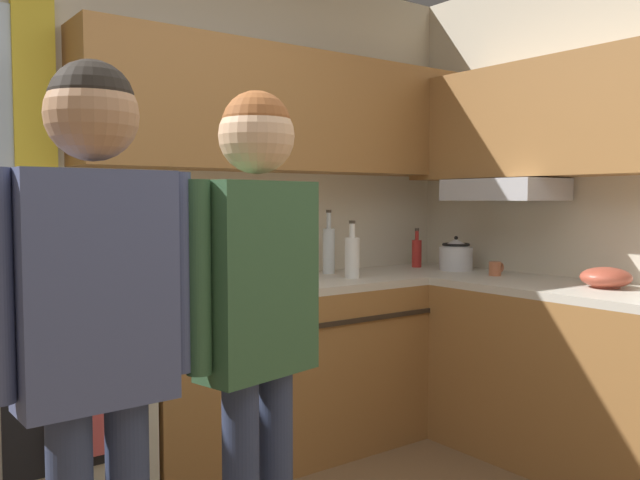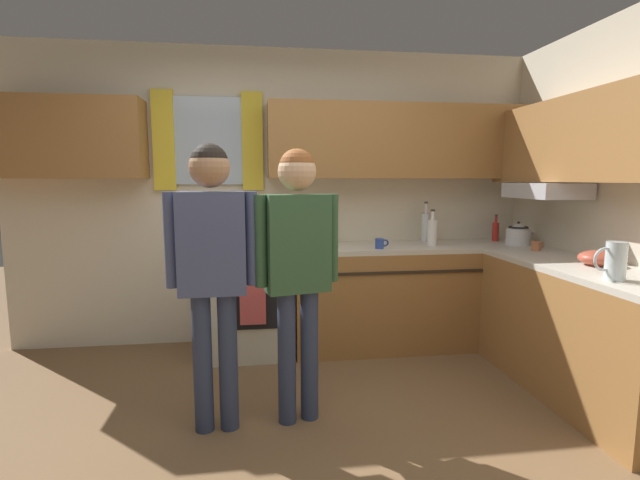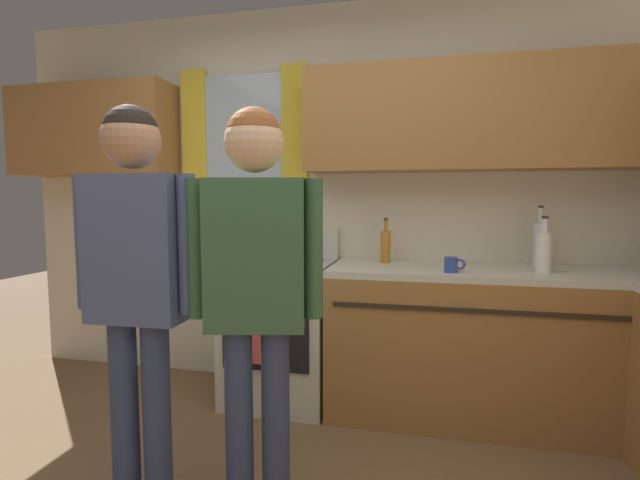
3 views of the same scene
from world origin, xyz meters
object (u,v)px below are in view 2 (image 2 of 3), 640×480
object	(u,v)px
bottle_oil_amber	(328,232)
mug_cobalt_blue	(380,243)
cup_terracotta	(536,246)
water_pitcher	(615,261)
bottle_sauce_red	(496,231)
adult_left	(212,254)
stovetop_kettle	(518,234)
bottle_milk_white	(432,232)
adult_in_plaid	(298,254)
stove_oven	(253,298)
mixing_bowl	(598,258)
bottle_tall_clear	(425,226)

from	to	relation	value
bottle_oil_amber	mug_cobalt_blue	bearing A→B (deg)	-38.85
cup_terracotta	water_pitcher	bearing A→B (deg)	-101.68
bottle_sauce_red	adult_left	bearing A→B (deg)	-151.16
cup_terracotta	stovetop_kettle	bearing A→B (deg)	83.16
bottle_milk_white	adult_left	size ratio (longest dim) A/B	0.19
bottle_milk_white	mug_cobalt_blue	distance (m)	0.51
mug_cobalt_blue	adult_in_plaid	bearing A→B (deg)	-127.89
stove_oven	adult_left	xyz separation A→B (m)	(-0.21, -1.22, 0.58)
mixing_bowl	water_pitcher	bearing A→B (deg)	-119.74
stove_oven	mixing_bowl	size ratio (longest dim) A/B	4.59
stovetop_kettle	bottle_sauce_red	bearing A→B (deg)	103.19
mixing_bowl	stove_oven	bearing A→B (deg)	153.90
adult_left	adult_in_plaid	bearing A→B (deg)	4.56
stove_oven	stovetop_kettle	xyz separation A→B (m)	(2.30, -0.14, 0.53)
bottle_milk_white	stovetop_kettle	bearing A→B (deg)	-4.56
bottle_milk_white	mixing_bowl	size ratio (longest dim) A/B	1.31
bottle_tall_clear	stovetop_kettle	distance (m)	0.79
bottle_oil_amber	stovetop_kettle	distance (m)	1.66
mug_cobalt_blue	stovetop_kettle	bearing A→B (deg)	2.21
water_pitcher	mixing_bowl	size ratio (longest dim) A/B	0.92
bottle_milk_white	adult_in_plaid	size ratio (longest dim) A/B	0.19
adult_left	adult_in_plaid	xyz separation A→B (m)	(0.49, 0.04, -0.01)
water_pitcher	adult_in_plaid	bearing A→B (deg)	168.70
stove_oven	bottle_oil_amber	size ratio (longest dim) A/B	3.85
bottle_oil_amber	stovetop_kettle	xyz separation A→B (m)	(1.64, -0.27, -0.01)
stovetop_kettle	adult_in_plaid	size ratio (longest dim) A/B	0.17
mug_cobalt_blue	mixing_bowl	size ratio (longest dim) A/B	0.48
bottle_sauce_red	mixing_bowl	xyz separation A→B (m)	(0.04, -1.24, -0.05)
bottle_sauce_red	bottle_tall_clear	world-z (taller)	bottle_tall_clear
stove_oven	bottle_milk_white	world-z (taller)	bottle_milk_white
mixing_bowl	adult_left	distance (m)	2.49
stove_oven	adult_in_plaid	xyz separation A→B (m)	(0.28, -1.18, 0.57)
mixing_bowl	bottle_milk_white	bearing A→B (deg)	125.62
adult_in_plaid	mixing_bowl	bearing A→B (deg)	1.88
bottle_oil_amber	mug_cobalt_blue	distance (m)	0.51
bottle_milk_white	stovetop_kettle	distance (m)	0.76
stove_oven	bottle_tall_clear	size ratio (longest dim) A/B	3.00
bottle_tall_clear	adult_in_plaid	world-z (taller)	adult_in_plaid
bottle_sauce_red	stovetop_kettle	world-z (taller)	bottle_sauce_red
bottle_milk_white	mug_cobalt_blue	world-z (taller)	bottle_milk_white
bottle_oil_amber	mug_cobalt_blue	size ratio (longest dim) A/B	2.49
stove_oven	bottle_milk_white	size ratio (longest dim) A/B	3.51
mixing_bowl	adult_in_plaid	size ratio (longest dim) A/B	0.15
mug_cobalt_blue	bottle_sauce_red	bearing A→B (deg)	14.96
bottle_sauce_red	water_pitcher	distance (m)	1.67
bottle_oil_amber	adult_in_plaid	distance (m)	1.36
bottle_sauce_red	mug_cobalt_blue	xyz separation A→B (m)	(-1.19, -0.32, -0.05)
bottle_sauce_red	cup_terracotta	size ratio (longest dim) A/B	2.26
mug_cobalt_blue	water_pitcher	xyz separation A→B (m)	(0.99, -1.34, 0.07)
bottle_oil_amber	stovetop_kettle	world-z (taller)	bottle_oil_amber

